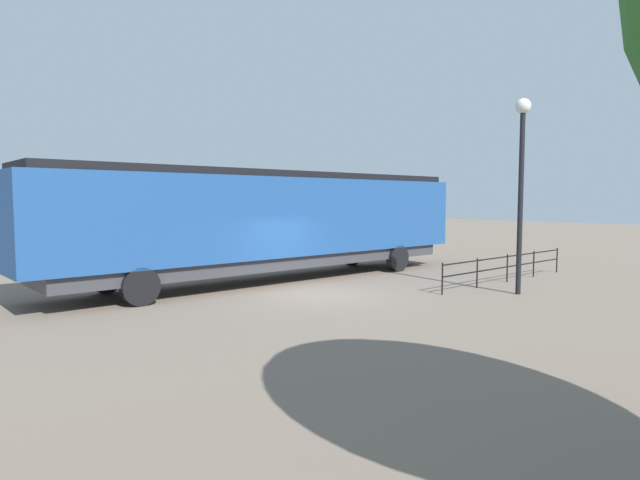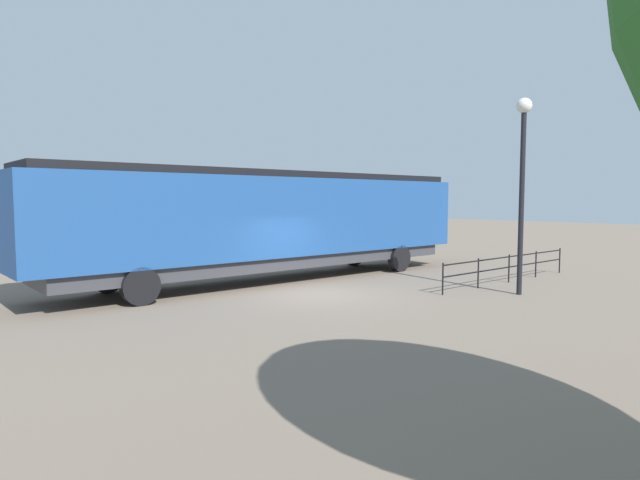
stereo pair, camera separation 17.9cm
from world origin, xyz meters
name	(u,v)px [view 1 (the left image)]	position (x,y,z in m)	size (l,w,h in m)	color
ground_plane	(316,294)	(0.00, 0.00, 0.00)	(120.00, 120.00, 0.00)	#756656
locomotive	(282,219)	(-3.25, 1.14, 2.26)	(3.02, 17.25, 4.00)	navy
lamp_post	(522,163)	(4.19, 4.84, 4.13)	(0.47, 0.47, 6.11)	black
platform_fence	(507,264)	(2.67, 6.87, 0.66)	(0.05, 7.89, 1.01)	black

